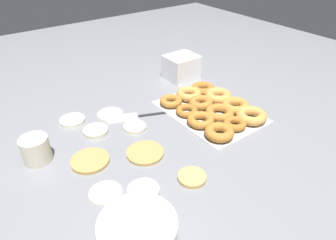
{
  "coord_description": "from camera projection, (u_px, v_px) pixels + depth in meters",
  "views": [
    {
      "loc": [
        -0.7,
        0.44,
        0.61
      ],
      "look_at": [
        -0.0,
        -0.07,
        0.04
      ],
      "focal_mm": 32.0,
      "sensor_mm": 36.0,
      "label": 1
    }
  ],
  "objects": [
    {
      "name": "pancake_1",
      "position": [
        145.0,
        153.0,
        0.94
      ],
      "size": [
        0.12,
        0.12,
        0.01
      ],
      "primitive_type": "cylinder",
      "color": "tan",
      "rests_on": "ground_plane"
    },
    {
      "name": "pancake_3",
      "position": [
        72.0,
        120.0,
        1.09
      ],
      "size": [
        0.09,
        0.09,
        0.01
      ],
      "primitive_type": "cylinder",
      "color": "silver",
      "rests_on": "ground_plane"
    },
    {
      "name": "pancake_2",
      "position": [
        192.0,
        177.0,
        0.85
      ],
      "size": [
        0.08,
        0.08,
        0.01
      ],
      "primitive_type": "cylinder",
      "color": "tan",
      "rests_on": "ground_plane"
    },
    {
      "name": "donut_tray",
      "position": [
        213.0,
        108.0,
        1.15
      ],
      "size": [
        0.39,
        0.28,
        0.04
      ],
      "color": "silver",
      "rests_on": "ground_plane"
    },
    {
      "name": "paper_cup",
      "position": [
        36.0,
        150.0,
        0.9
      ],
      "size": [
        0.08,
        0.08,
        0.08
      ],
      "color": "beige",
      "rests_on": "ground_plane"
    },
    {
      "name": "ground_plane",
      "position": [
        150.0,
        137.0,
        1.02
      ],
      "size": [
        3.0,
        3.0,
        0.0
      ],
      "primitive_type": "plane",
      "color": "gray"
    },
    {
      "name": "pancake_7",
      "position": [
        110.0,
        113.0,
        1.14
      ],
      "size": [
        0.1,
        0.1,
        0.01
      ],
      "primitive_type": "cylinder",
      "color": "beige",
      "rests_on": "ground_plane"
    },
    {
      "name": "spatula",
      "position": [
        130.0,
        117.0,
        1.12
      ],
      "size": [
        0.13,
        0.25,
        0.01
      ],
      "rotation": [
        0.0,
        0.0,
        1.18
      ],
      "color": "black",
      "rests_on": "ground_plane"
    },
    {
      "name": "pancake_0",
      "position": [
        96.0,
        131.0,
        1.04
      ],
      "size": [
        0.08,
        0.08,
        0.02
      ],
      "primitive_type": "cylinder",
      "color": "beige",
      "rests_on": "ground_plane"
    },
    {
      "name": "pancake_8",
      "position": [
        143.0,
        191.0,
        0.8
      ],
      "size": [
        0.09,
        0.09,
        0.01
      ],
      "primitive_type": "cylinder",
      "color": "beige",
      "rests_on": "ground_plane"
    },
    {
      "name": "container_stack",
      "position": [
        181.0,
        67.0,
        1.38
      ],
      "size": [
        0.12,
        0.14,
        0.11
      ],
      "color": "white",
      "rests_on": "ground_plane"
    },
    {
      "name": "pancake_5",
      "position": [
        135.0,
        127.0,
        1.06
      ],
      "size": [
        0.08,
        0.08,
        0.01
      ],
      "primitive_type": "cylinder",
      "color": "beige",
      "rests_on": "ground_plane"
    },
    {
      "name": "batter_bowl",
      "position": [
        138.0,
        233.0,
        0.66
      ],
      "size": [
        0.18,
        0.18,
        0.07
      ],
      "color": "silver",
      "rests_on": "ground_plane"
    },
    {
      "name": "pancake_6",
      "position": [
        90.0,
        161.0,
        0.91
      ],
      "size": [
        0.12,
        0.12,
        0.01
      ],
      "primitive_type": "cylinder",
      "color": "tan",
      "rests_on": "ground_plane"
    },
    {
      "name": "pancake_4",
      "position": [
        105.0,
        192.0,
        0.8
      ],
      "size": [
        0.09,
        0.09,
        0.01
      ],
      "primitive_type": "cylinder",
      "color": "beige",
      "rests_on": "ground_plane"
    }
  ]
}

